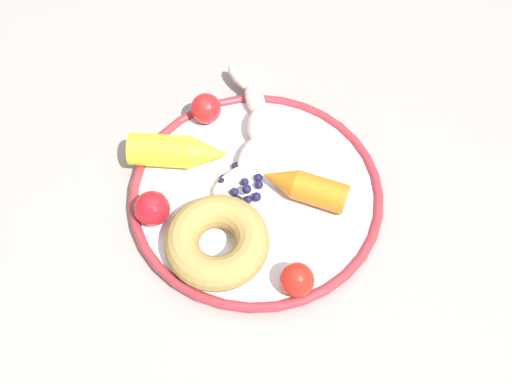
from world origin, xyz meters
TOP-DOWN VIEW (x-y plane):
  - ground_plane at (0.00, 0.00)m, footprint 6.00×6.00m
  - dining_table at (0.00, 0.00)m, footprint 0.99×0.96m
  - plate at (0.04, -0.01)m, footprint 0.31×0.31m
  - banana at (0.13, -0.02)m, footprint 0.22×0.10m
  - carrot_orange at (0.03, -0.07)m, footprint 0.08×0.11m
  - carrot_yellow at (0.10, 0.07)m, footprint 0.07×0.13m
  - donut at (-0.03, 0.04)m, footprint 0.16×0.16m
  - blueberry_pile at (0.05, 0.01)m, footprint 0.06×0.06m
  - tomato_near at (0.16, 0.03)m, footprint 0.04×0.04m
  - tomato_mid at (-0.09, -0.04)m, footprint 0.04×0.04m
  - tomato_far at (0.02, 0.11)m, footprint 0.04×0.04m

SIDE VIEW (x-z plane):
  - ground_plane at x=0.00m, z-range 0.00..0.00m
  - dining_table at x=0.00m, z-range 0.27..0.97m
  - plate at x=0.04m, z-range 0.70..0.72m
  - blueberry_pile at x=0.05m, z-range 0.71..0.73m
  - banana at x=0.13m, z-range 0.71..0.74m
  - carrot_orange at x=0.03m, z-range 0.71..0.75m
  - tomato_mid at x=-0.09m, z-range 0.71..0.75m
  - donut at x=-0.03m, z-range 0.71..0.75m
  - tomato_near at x=0.16m, z-range 0.71..0.75m
  - carrot_yellow at x=0.10m, z-range 0.71..0.75m
  - tomato_far at x=0.02m, z-range 0.71..0.76m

